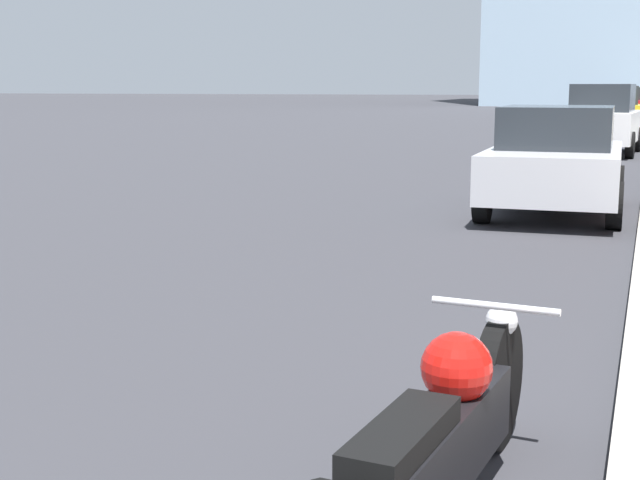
{
  "coord_description": "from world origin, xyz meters",
  "views": [
    {
      "loc": [
        3.66,
        1.51,
        1.79
      ],
      "look_at": [
        1.55,
        7.17,
        0.74
      ],
      "focal_mm": 50.0,
      "sensor_mm": 36.0,
      "label": 1
    }
  ],
  "objects": [
    {
      "name": "parked_car_black",
      "position": [
        2.47,
        64.33,
        0.87
      ],
      "size": [
        1.88,
        4.55,
        1.75
      ],
      "rotation": [
        0.0,
        0.0,
        0.02
      ],
      "color": "black",
      "rests_on": "ground_plane"
    },
    {
      "name": "parked_car_silver",
      "position": [
        2.39,
        14.47,
        0.76
      ],
      "size": [
        1.95,
        4.03,
        1.52
      ],
      "rotation": [
        0.0,
        0.0,
        0.03
      ],
      "color": "#BCBCC1",
      "rests_on": "ground_plane"
    },
    {
      "name": "motorcycle",
      "position": [
        2.92,
        4.8,
        0.39
      ],
      "size": [
        0.62,
        2.72,
        0.77
      ],
      "rotation": [
        0.0,
        0.0,
        -0.09
      ],
      "color": "black",
      "rests_on": "ground_plane"
    },
    {
      "name": "parked_car_red",
      "position": [
        2.24,
        52.15,
        0.87
      ],
      "size": [
        1.9,
        3.93,
        1.74
      ],
      "rotation": [
        0.0,
        0.0,
        -0.02
      ],
      "color": "red",
      "rests_on": "ground_plane"
    },
    {
      "name": "parked_car_yellow",
      "position": [
        2.24,
        39.56,
        0.88
      ],
      "size": [
        2.09,
        4.55,
        1.82
      ],
      "rotation": [
        0.0,
        0.0,
        0.06
      ],
      "color": "gold",
      "rests_on": "ground_plane"
    },
    {
      "name": "parked_car_white",
      "position": [
        2.37,
        26.57,
        0.91
      ],
      "size": [
        2.03,
        4.3,
        1.85
      ],
      "rotation": [
        0.0,
        0.0,
        -0.05
      ],
      "color": "silver",
      "rests_on": "ground_plane"
    }
  ]
}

